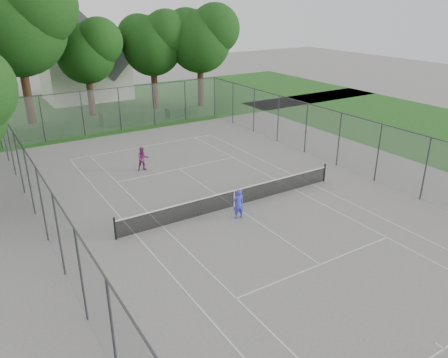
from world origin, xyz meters
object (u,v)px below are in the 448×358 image
tennis_net (234,197)px  house (84,59)px  woman_player (143,159)px  girl_player (238,204)px

tennis_net → house: (1.25, 30.93, 3.69)m
tennis_net → house: bearing=87.7°
tennis_net → woman_player: (-2.00, 7.41, 0.25)m
woman_player → house: bearing=88.7°
house → woman_player: house is taller
tennis_net → house: size_ratio=1.23×
tennis_net → woman_player: bearing=105.1°
house → woman_player: bearing=-97.9°
tennis_net → house: house is taller
girl_player → woman_player: bearing=-71.9°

